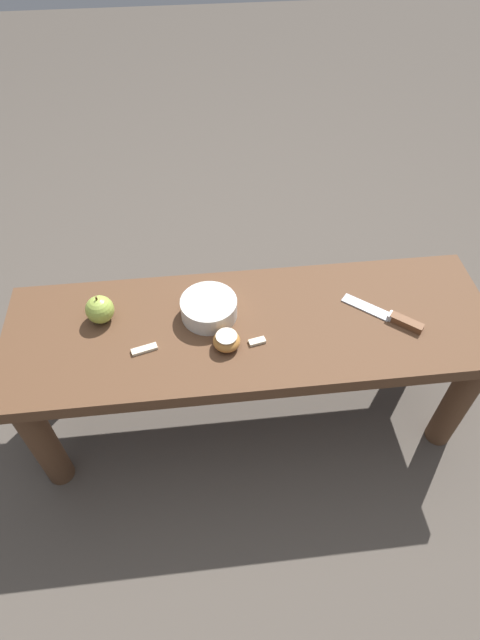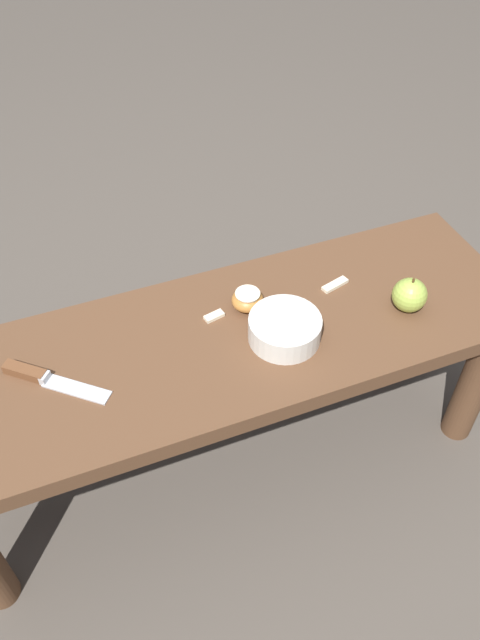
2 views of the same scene
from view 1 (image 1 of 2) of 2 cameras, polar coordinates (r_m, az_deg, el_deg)
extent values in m
plane|color=#4C443D|center=(1.64, 1.02, -10.55)|extent=(8.00, 8.00, 0.00)
cube|color=brown|center=(1.30, 1.27, -1.08)|extent=(1.27, 0.41, 0.04)
cylinder|color=brown|center=(1.70, 20.08, -0.50)|extent=(0.07, 0.07, 0.40)
cylinder|color=brown|center=(1.62, -20.22, -3.86)|extent=(0.07, 0.07, 0.40)
cylinder|color=brown|center=(1.56, 23.59, -8.46)|extent=(0.07, 0.07, 0.40)
cylinder|color=brown|center=(1.46, -21.65, -12.75)|extent=(0.07, 0.07, 0.40)
cube|color=#B7BABF|center=(1.36, 14.24, 1.42)|extent=(0.12, 0.11, 0.00)
cube|color=#B7BABF|center=(1.35, 16.82, 0.44)|extent=(0.03, 0.03, 0.02)
cube|color=brown|center=(1.34, 18.48, -0.30)|extent=(0.08, 0.07, 0.02)
sphere|color=#9EB747|center=(1.32, -15.73, 1.16)|extent=(0.07, 0.07, 0.07)
cylinder|color=#4C3319|center=(1.29, -16.08, 2.33)|extent=(0.01, 0.01, 0.01)
ellipsoid|color=#B27233|center=(1.22, -1.54, -2.41)|extent=(0.07, 0.07, 0.04)
cylinder|color=beige|center=(1.21, -1.56, -1.85)|extent=(0.05, 0.05, 0.00)
cube|color=beige|center=(1.24, 1.97, -2.45)|extent=(0.04, 0.03, 0.01)
cube|color=beige|center=(1.25, -10.88, -3.30)|extent=(0.07, 0.03, 0.01)
cylinder|color=silver|center=(1.29, -3.57, 1.38)|extent=(0.15, 0.15, 0.05)
camera|label=2|loc=(1.69, 11.35, 46.63)|focal=35.00mm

